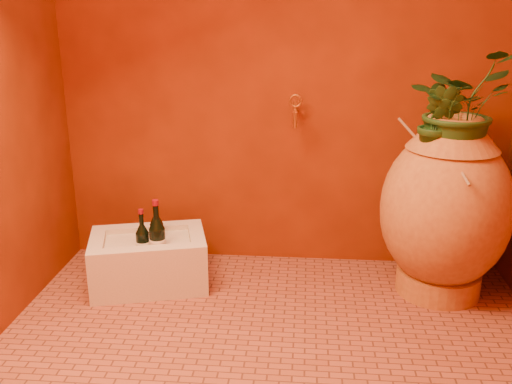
# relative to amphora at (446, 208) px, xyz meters

# --- Properties ---
(floor) EXTENTS (2.50, 2.50, 0.00)m
(floor) POSITION_rel_amphora_xyz_m (-0.85, -0.64, -0.47)
(floor) COLOR brown
(floor) RESTS_ON ground
(wall_back) EXTENTS (2.50, 0.02, 2.50)m
(wall_back) POSITION_rel_amphora_xyz_m (-0.85, 0.36, 0.78)
(wall_back) COLOR #5C1D05
(wall_back) RESTS_ON ground
(amphora) EXTENTS (0.76, 0.76, 0.94)m
(amphora) POSITION_rel_amphora_xyz_m (0.00, 0.00, 0.00)
(amphora) COLOR #B37832
(amphora) RESTS_ON floor
(stone_basin) EXTENTS (0.69, 0.56, 0.28)m
(stone_basin) POSITION_rel_amphora_xyz_m (-1.54, -0.05, -0.33)
(stone_basin) COLOR beige
(stone_basin) RESTS_ON floor
(wine_bottle_a) EXTENTS (0.07, 0.07, 0.30)m
(wine_bottle_a) POSITION_rel_amphora_xyz_m (-1.55, -0.11, -0.21)
(wine_bottle_a) COLOR black
(wine_bottle_a) RESTS_ON stone_basin
(wine_bottle_b) EXTENTS (0.09, 0.09, 0.35)m
(wine_bottle_b) POSITION_rel_amphora_xyz_m (-1.47, -0.12, -0.19)
(wine_bottle_b) COLOR black
(wine_bottle_b) RESTS_ON stone_basin
(wine_bottle_c) EXTENTS (0.08, 0.08, 0.31)m
(wine_bottle_c) POSITION_rel_amphora_xyz_m (-1.51, 0.01, -0.20)
(wine_bottle_c) COLOR black
(wine_bottle_c) RESTS_ON stone_basin
(wall_tap) EXTENTS (0.07, 0.15, 0.17)m
(wall_tap) POSITION_rel_amphora_xyz_m (-0.78, 0.27, 0.45)
(wall_tap) COLOR #B47329
(wall_tap) RESTS_ON wall_back
(plant_main) EXTENTS (0.65, 0.64, 0.55)m
(plant_main) POSITION_rel_amphora_xyz_m (0.01, 0.01, 0.52)
(plant_main) COLOR #1C3E16
(plant_main) RESTS_ON amphora
(plant_side) EXTENTS (0.26, 0.26, 0.37)m
(plant_side) POSITION_rel_amphora_xyz_m (-0.09, -0.07, 0.45)
(plant_side) COLOR #1C3E16
(plant_side) RESTS_ON amphora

